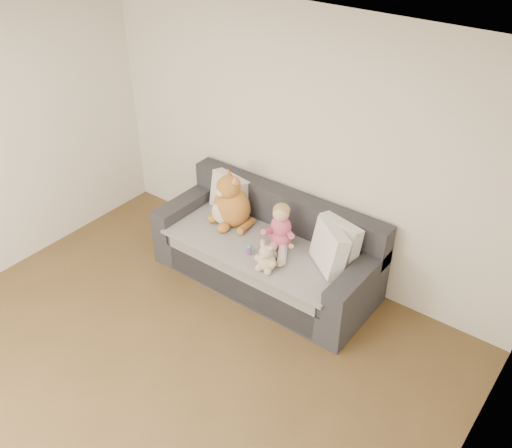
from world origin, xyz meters
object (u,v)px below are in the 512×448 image
at_px(toddler, 280,230).
at_px(teddy_bear, 266,260).
at_px(sofa, 268,253).
at_px(sippy_cup, 249,249).
at_px(plush_cat, 230,204).

relative_size(toddler, teddy_bear, 1.66).
xyz_separation_m(sofa, toddler, (0.16, -0.04, 0.35)).
bearing_deg(teddy_bear, toddler, 102.82).
bearing_deg(sofa, sippy_cup, -90.06).
relative_size(teddy_bear, sippy_cup, 2.68).
bearing_deg(toddler, plush_cat, 153.82).
xyz_separation_m(sofa, plush_cat, (-0.46, 0.00, 0.38)).
bearing_deg(sofa, toddler, -13.51).
distance_m(plush_cat, sippy_cup, 0.57).
height_order(sofa, toddler, toddler).
relative_size(sofa, sippy_cup, 21.00).
height_order(plush_cat, teddy_bear, plush_cat).
distance_m(toddler, sippy_cup, 0.33).
relative_size(toddler, plush_cat, 0.77).
bearing_deg(toddler, sippy_cup, -145.59).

